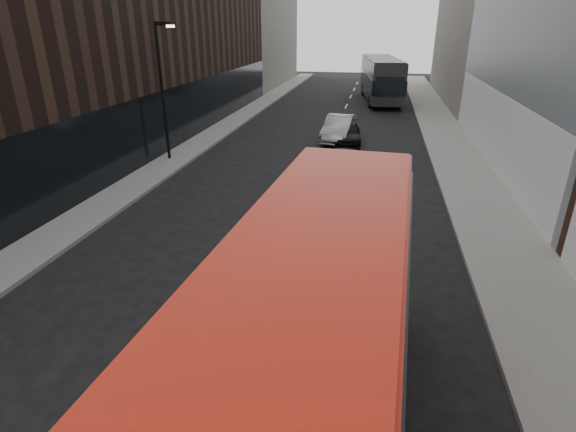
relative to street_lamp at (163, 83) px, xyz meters
The scene contains 10 objects.
sidewalk_right 17.69m from the street_lamp, 24.00° to the left, with size 3.00×80.00×0.15m, color slate.
sidewalk_left 8.12m from the street_lamp, 88.20° to the left, with size 2.00×80.00×0.15m, color slate.
building_left_mid 12.76m from the street_lamp, 105.29° to the left, with size 5.00×24.00×14.00m, color black.
building_left_far 34.24m from the street_lamp, 95.51° to the left, with size 5.00×20.00×13.00m, color #656059.
street_lamp is the anchor object (origin of this frame).
red_bus 20.56m from the street_lamp, 59.50° to the right, with size 3.26×11.03×4.40m.
grey_bus 26.27m from the street_lamp, 64.71° to the left, with size 4.45×12.79×4.05m.
car_a 10.31m from the street_lamp, ahead, with size 1.67×4.16×1.42m, color black.
car_b 11.45m from the street_lamp, 36.95° to the left, with size 1.68×4.81×1.59m, color gray.
car_c 11.65m from the street_lamp, 33.05° to the left, with size 1.73×4.27×1.24m, color black.
Camera 1 is at (2.91, -4.53, 7.04)m, focal length 28.00 mm.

